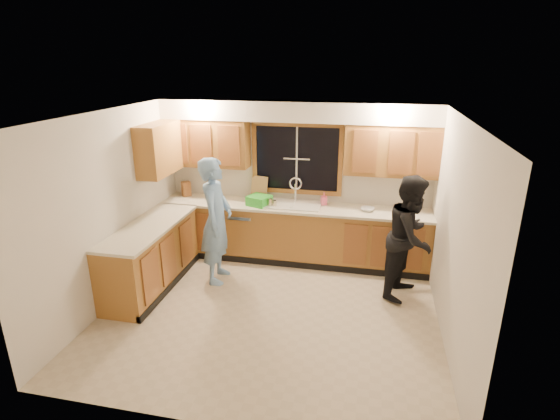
% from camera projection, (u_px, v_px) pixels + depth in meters
% --- Properties ---
extents(floor, '(4.20, 4.20, 0.00)m').
position_uv_depth(floor, '(270.00, 312.00, 5.63)').
color(floor, '#BAAA8F').
rests_on(floor, ground).
extents(ceiling, '(4.20, 4.20, 0.00)m').
position_uv_depth(ceiling, '(268.00, 115.00, 4.80)').
color(ceiling, silver).
extents(wall_back, '(4.20, 0.00, 4.20)m').
position_uv_depth(wall_back, '(297.00, 180.00, 6.97)').
color(wall_back, beige).
rests_on(wall_back, ground).
extents(wall_left, '(0.00, 3.80, 3.80)m').
position_uv_depth(wall_left, '(111.00, 209.00, 5.63)').
color(wall_left, beige).
rests_on(wall_left, ground).
extents(wall_right, '(0.00, 3.80, 3.80)m').
position_uv_depth(wall_right, '(455.00, 235.00, 4.80)').
color(wall_right, beige).
rests_on(wall_right, ground).
extents(base_cabinets_back, '(4.20, 0.60, 0.88)m').
position_uv_depth(base_cabinets_back, '(293.00, 234.00, 6.96)').
color(base_cabinets_back, '#9E692E').
rests_on(base_cabinets_back, ground).
extents(base_cabinets_left, '(0.60, 1.90, 0.88)m').
position_uv_depth(base_cabinets_left, '(151.00, 257.00, 6.16)').
color(base_cabinets_left, '#9E692E').
rests_on(base_cabinets_left, ground).
extents(countertop_back, '(4.20, 0.63, 0.04)m').
position_uv_depth(countertop_back, '(293.00, 207.00, 6.79)').
color(countertop_back, beige).
rests_on(countertop_back, base_cabinets_back).
extents(countertop_left, '(0.63, 1.90, 0.04)m').
position_uv_depth(countertop_left, '(149.00, 227.00, 6.00)').
color(countertop_left, beige).
rests_on(countertop_left, base_cabinets_left).
extents(upper_cabinets_left, '(1.35, 0.33, 0.75)m').
position_uv_depth(upper_cabinets_left, '(207.00, 143.00, 6.91)').
color(upper_cabinets_left, '#9E692E').
rests_on(upper_cabinets_left, wall_back).
extents(upper_cabinets_right, '(1.35, 0.33, 0.75)m').
position_uv_depth(upper_cabinets_right, '(392.00, 150.00, 6.34)').
color(upper_cabinets_right, '#9E692E').
rests_on(upper_cabinets_right, wall_back).
extents(upper_cabinets_return, '(0.33, 0.90, 0.75)m').
position_uv_depth(upper_cabinets_return, '(159.00, 149.00, 6.44)').
color(upper_cabinets_return, '#9E692E').
rests_on(upper_cabinets_return, wall_left).
extents(soffit, '(4.20, 0.35, 0.30)m').
position_uv_depth(soffit, '(296.00, 111.00, 6.44)').
color(soffit, white).
rests_on(soffit, wall_back).
extents(window_frame, '(1.44, 0.03, 1.14)m').
position_uv_depth(window_frame, '(297.00, 159.00, 6.84)').
color(window_frame, black).
rests_on(window_frame, wall_back).
extents(sink, '(0.86, 0.52, 0.57)m').
position_uv_depth(sink, '(293.00, 209.00, 6.82)').
color(sink, silver).
rests_on(sink, countertop_back).
extents(dishwasher, '(0.60, 0.56, 0.82)m').
position_uv_depth(dishwasher, '(241.00, 232.00, 7.13)').
color(dishwasher, silver).
rests_on(dishwasher, floor).
extents(stove, '(0.58, 0.75, 0.90)m').
position_uv_depth(stove, '(130.00, 275.00, 5.63)').
color(stove, silver).
rests_on(stove, floor).
extents(man, '(0.49, 0.70, 1.83)m').
position_uv_depth(man, '(216.00, 221.00, 6.18)').
color(man, '#6D99CE').
rests_on(man, floor).
extents(woman, '(0.90, 1.00, 1.69)m').
position_uv_depth(woman, '(410.00, 237.00, 5.80)').
color(woman, black).
rests_on(woman, floor).
extents(knife_block, '(0.17, 0.17, 0.24)m').
position_uv_depth(knife_block, '(186.00, 189.00, 7.24)').
color(knife_block, brown).
rests_on(knife_block, countertop_back).
extents(cutting_board, '(0.30, 0.16, 0.37)m').
position_uv_depth(cutting_board, '(259.00, 188.00, 7.06)').
color(cutting_board, tan).
rests_on(cutting_board, countertop_back).
extents(dish_crate, '(0.40, 0.39, 0.15)m').
position_uv_depth(dish_crate, '(259.00, 200.00, 6.80)').
color(dish_crate, green).
rests_on(dish_crate, countertop_back).
extents(soap_bottle, '(0.11, 0.11, 0.20)m').
position_uv_depth(soap_bottle, '(324.00, 199.00, 6.81)').
color(soap_bottle, '#F35C85').
rests_on(soap_bottle, countertop_back).
extents(bowl, '(0.24, 0.24, 0.05)m').
position_uv_depth(bowl, '(368.00, 209.00, 6.55)').
color(bowl, silver).
rests_on(bowl, countertop_back).
extents(can_left, '(0.08, 0.08, 0.13)m').
position_uv_depth(can_left, '(270.00, 203.00, 6.71)').
color(can_left, beige).
rests_on(can_left, countertop_back).
extents(can_right, '(0.08, 0.08, 0.11)m').
position_uv_depth(can_right, '(274.00, 204.00, 6.70)').
color(can_right, beige).
rests_on(can_right, countertop_back).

